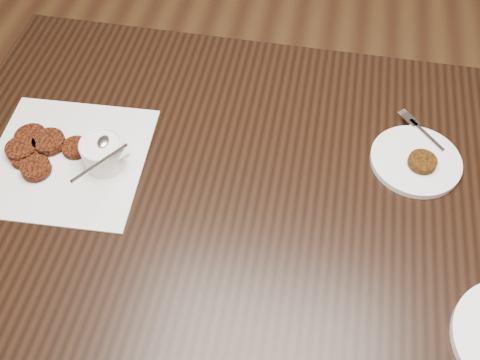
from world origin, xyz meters
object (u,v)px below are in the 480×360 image
(table, at_px, (282,296))
(sauce_ramekin, at_px, (100,143))
(plate_with_patty, at_px, (416,159))
(napkin, at_px, (68,160))

(table, distance_m, sauce_ramekin, 0.58)
(table, height_order, plate_with_patty, plate_with_patty)
(table, bearing_deg, sauce_ramekin, 174.29)
(plate_with_patty, bearing_deg, sauce_ramekin, -169.20)
(table, distance_m, napkin, 0.59)
(sauce_ramekin, bearing_deg, table, -5.71)
(napkin, relative_size, plate_with_patty, 1.72)
(table, distance_m, plate_with_patty, 0.47)
(napkin, height_order, plate_with_patty, plate_with_patty)
(table, relative_size, sauce_ramekin, 12.07)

